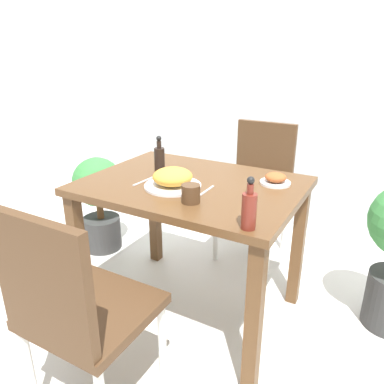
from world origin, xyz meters
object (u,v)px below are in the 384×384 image
chair_near (76,307)px  chair_far (258,183)px  side_plate (275,179)px  condiment_bottle (249,209)px  sauce_bottle (159,159)px  food_plate (173,179)px  drink_cup (191,194)px  potted_plant_left (99,198)px

chair_near → chair_far: 1.54m
chair_far → side_plate: chair_far is taller
chair_near → condiment_bottle: size_ratio=4.51×
sauce_bottle → food_plate: bearing=-40.4°
sauce_bottle → drink_cup: bearing=-38.3°
food_plate → potted_plant_left: food_plate is taller
side_plate → sauce_bottle: 0.59m
chair_near → potted_plant_left: bearing=-50.6°
chair_far → potted_plant_left: (-0.96, -0.50, -0.12)m
drink_cup → potted_plant_left: bearing=153.7°
chair_near → potted_plant_left: 1.34m
sauce_bottle → potted_plant_left: sauce_bottle is taller
food_plate → drink_cup: (0.16, -0.12, -0.00)m
potted_plant_left → sauce_bottle: bearing=-19.2°
chair_far → potted_plant_left: chair_far is taller
side_plate → potted_plant_left: bearing=175.3°
side_plate → sauce_bottle: (-0.57, -0.13, 0.05)m
side_plate → drink_cup: 0.46m
food_plate → condiment_bottle: 0.52m
side_plate → sauce_bottle: sauce_bottle is taller
condiment_bottle → potted_plant_left: size_ratio=0.30×
condiment_bottle → food_plate: bearing=153.6°
chair_far → potted_plant_left: size_ratio=1.34×
chair_near → side_plate: bearing=-113.3°
side_plate → chair_far: bearing=115.7°
chair_far → condiment_bottle: condiment_bottle is taller
chair_near → condiment_bottle: (0.46, 0.42, 0.31)m
drink_cup → potted_plant_left: (-1.01, 0.50, -0.39)m
potted_plant_left → side_plate: bearing=-4.7°
food_plate → potted_plant_left: (-0.84, 0.38, -0.39)m
side_plate → potted_plant_left: side_plate is taller
chair_near → drink_cup: size_ratio=11.24×
side_plate → drink_cup: bearing=-121.3°
potted_plant_left → drink_cup: bearing=-26.3°
drink_cup → chair_far: bearing=92.8°
condiment_bottle → drink_cup: bearing=159.6°
chair_far → food_plate: chair_far is taller
food_plate → chair_far: bearing=82.6°
chair_near → sauce_bottle: 0.87m
drink_cup → sauce_bottle: size_ratio=0.40×
side_plate → drink_cup: size_ratio=1.83×
sauce_bottle → side_plate: bearing=13.0°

